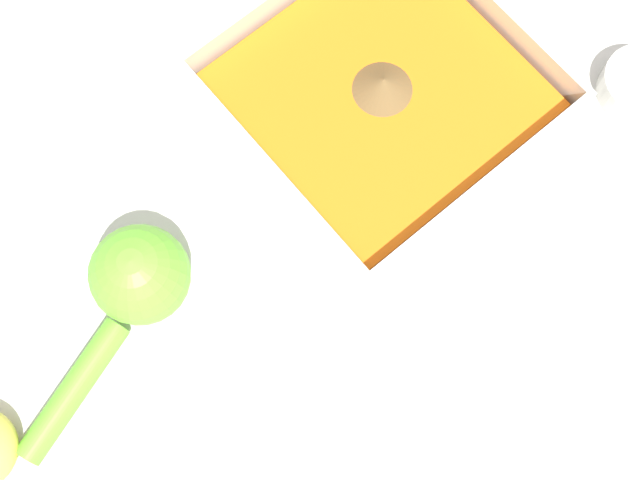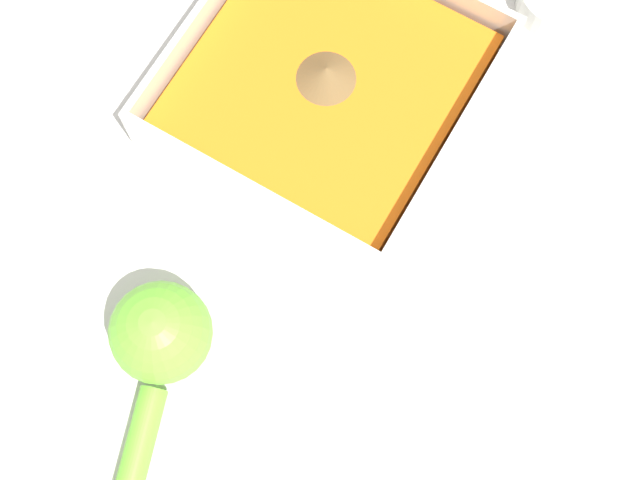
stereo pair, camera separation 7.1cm
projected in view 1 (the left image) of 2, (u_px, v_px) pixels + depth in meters
ground_plane at (405, 108)px, 0.77m from camera, size 4.00×4.00×0.00m
square_dish at (381, 98)px, 0.75m from camera, size 0.24×0.24×0.06m
spice_bowl at (638, 86)px, 0.77m from camera, size 0.07×0.07×0.03m
lemon_squeezer at (133, 287)px, 0.69m from camera, size 0.20×0.10×0.08m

